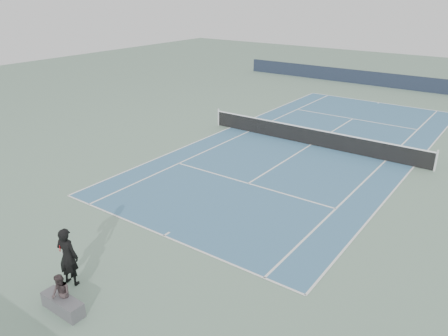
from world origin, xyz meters
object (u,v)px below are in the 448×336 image
Objects in this scene: tennis_player at (68,256)px; tennis_ball at (70,298)px; spectator_bench at (62,299)px; tennis_net at (312,136)px.

tennis_player is 1.18m from tennis_ball.
tennis_player is 1.34m from spectator_bench.
tennis_ball is at bearing 124.47° from spectator_bench.
tennis_player reaches higher than tennis_ball.
tennis_ball is (0.19, -15.91, -0.47)m from tennis_net.
spectator_bench is (0.27, -0.39, 0.36)m from tennis_ball.
tennis_net is at bearing 90.68° from tennis_ball.
tennis_ball is at bearing -89.32° from tennis_net.
tennis_ball is 0.60m from spectator_bench.
tennis_net reaches higher than tennis_ball.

